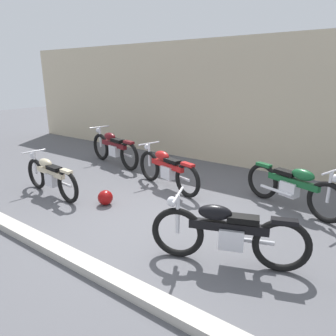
{
  "coord_description": "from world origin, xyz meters",
  "views": [
    {
      "loc": [
        3.03,
        -3.83,
        2.43
      ],
      "look_at": [
        -0.63,
        1.25,
        0.55
      ],
      "focal_mm": 33.08,
      "sensor_mm": 36.0,
      "label": 1
    }
  ],
  "objects_px": {
    "motorcycle_black": "(226,233)",
    "motorcycle_red": "(167,169)",
    "motorcycle_cream": "(50,176)",
    "motorcycle_maroon": "(114,148)",
    "helmet": "(105,198)",
    "motorcycle_green": "(293,187)"
  },
  "relations": [
    {
      "from": "motorcycle_black",
      "to": "motorcycle_red",
      "type": "bearing_deg",
      "value": -59.85
    },
    {
      "from": "motorcycle_black",
      "to": "motorcycle_cream",
      "type": "height_order",
      "value": "motorcycle_black"
    },
    {
      "from": "motorcycle_black",
      "to": "motorcycle_maroon",
      "type": "xyz_separation_m",
      "value": [
        -4.67,
        2.57,
        0.03
      ]
    },
    {
      "from": "motorcycle_cream",
      "to": "motorcycle_maroon",
      "type": "xyz_separation_m",
      "value": [
        -0.6,
        2.44,
        0.07
      ]
    },
    {
      "from": "motorcycle_red",
      "to": "motorcycle_black",
      "type": "height_order",
      "value": "motorcycle_black"
    },
    {
      "from": "helmet",
      "to": "motorcycle_cream",
      "type": "height_order",
      "value": "motorcycle_cream"
    },
    {
      "from": "motorcycle_red",
      "to": "motorcycle_maroon",
      "type": "bearing_deg",
      "value": -0.73
    },
    {
      "from": "helmet",
      "to": "motorcycle_green",
      "type": "relative_size",
      "value": 0.15
    },
    {
      "from": "motorcycle_black",
      "to": "motorcycle_green",
      "type": "bearing_deg",
      "value": -116.76
    },
    {
      "from": "motorcycle_green",
      "to": "motorcycle_black",
      "type": "distance_m",
      "value": 2.35
    },
    {
      "from": "motorcycle_green",
      "to": "motorcycle_red",
      "type": "bearing_deg",
      "value": -150.79
    },
    {
      "from": "motorcycle_cream",
      "to": "motorcycle_maroon",
      "type": "distance_m",
      "value": 2.51
    },
    {
      "from": "helmet",
      "to": "motorcycle_red",
      "type": "bearing_deg",
      "value": 74.0
    },
    {
      "from": "motorcycle_green",
      "to": "motorcycle_cream",
      "type": "bearing_deg",
      "value": -133.52
    },
    {
      "from": "motorcycle_green",
      "to": "helmet",
      "type": "bearing_deg",
      "value": -128.16
    },
    {
      "from": "motorcycle_red",
      "to": "motorcycle_black",
      "type": "bearing_deg",
      "value": 156.75
    },
    {
      "from": "motorcycle_cream",
      "to": "motorcycle_maroon",
      "type": "height_order",
      "value": "motorcycle_maroon"
    },
    {
      "from": "helmet",
      "to": "motorcycle_red",
      "type": "height_order",
      "value": "motorcycle_red"
    },
    {
      "from": "motorcycle_maroon",
      "to": "motorcycle_black",
      "type": "bearing_deg",
      "value": 163.56
    },
    {
      "from": "helmet",
      "to": "motorcycle_black",
      "type": "height_order",
      "value": "motorcycle_black"
    },
    {
      "from": "motorcycle_red",
      "to": "motorcycle_cream",
      "type": "distance_m",
      "value": 2.46
    },
    {
      "from": "motorcycle_green",
      "to": "motorcycle_cream",
      "type": "distance_m",
      "value": 4.83
    }
  ]
}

